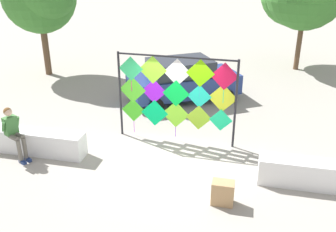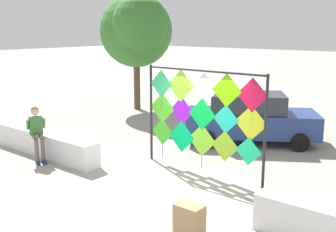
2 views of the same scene
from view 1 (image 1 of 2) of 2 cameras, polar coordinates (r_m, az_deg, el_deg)
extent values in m
plane|color=#9E998E|center=(10.95, 0.27, -6.65)|extent=(120.00, 120.00, 0.00)
cube|color=white|center=(12.27, -22.39, -3.17)|extent=(4.62, 0.57, 0.70)
cylinder|color=#232328|center=(11.98, -7.13, 3.20)|extent=(0.07, 0.07, 2.73)
cylinder|color=#232328|center=(11.25, 10.04, 1.60)|extent=(0.07, 0.07, 2.73)
cylinder|color=#232328|center=(11.07, 1.25, 8.79)|extent=(3.55, 0.13, 0.06)
cube|color=#43CC25|center=(12.04, -5.19, 0.89)|extent=(0.77, 0.03, 0.77)
cylinder|color=#C016E5|center=(12.28, -5.08, -1.59)|extent=(0.02, 0.02, 0.40)
cube|color=#04D96F|center=(11.84, -1.99, 0.46)|extent=(0.87, 0.03, 0.87)
cube|color=#89EA2F|center=(11.68, 1.15, 0.24)|extent=(0.86, 0.03, 0.86)
cylinder|color=#8216E5|center=(11.94, 1.14, -2.37)|extent=(0.02, 0.02, 0.34)
cube|color=#93CD29|center=(11.55, 4.59, -0.25)|extent=(0.79, 0.03, 0.79)
cube|color=#1BE891|center=(11.46, 7.87, -0.61)|extent=(0.70, 0.03, 0.70)
cube|color=#55D92D|center=(11.79, -5.31, 3.91)|extent=(0.85, 0.03, 0.85)
cylinder|color=#B516E5|center=(12.00, -5.19, 1.37)|extent=(0.02, 0.02, 0.29)
cube|color=#991AF2|center=(11.59, -2.10, 3.70)|extent=(0.77, 0.03, 0.77)
cube|color=#08D843|center=(11.40, 1.20, 3.37)|extent=(0.83, 0.03, 0.83)
cube|color=#1CD8B7|center=(11.30, 4.70, 2.93)|extent=(0.73, 0.03, 0.73)
cube|color=yellow|center=(11.23, 8.15, 2.64)|extent=(0.87, 0.03, 0.87)
cube|color=#31CD74|center=(11.57, -5.57, 7.04)|extent=(0.76, 0.03, 0.76)
cylinder|color=#E5168C|center=(11.75, -5.45, 4.49)|extent=(0.02, 0.02, 0.34)
cube|color=#97F230|center=(11.37, -2.29, 6.88)|extent=(0.86, 0.03, 0.86)
cube|color=white|center=(11.21, 1.38, 6.50)|extent=(0.83, 0.03, 0.83)
cube|color=#71CF09|center=(11.05, 4.84, 6.36)|extent=(0.84, 0.03, 0.84)
cylinder|color=#7816E5|center=(11.26, 4.74, 3.47)|extent=(0.02, 0.02, 0.36)
cube|color=red|center=(10.99, 8.43, 5.86)|extent=(0.82, 0.03, 0.82)
cylinder|color=#16E5B4|center=(11.21, 8.25, 2.90)|extent=(0.02, 0.02, 0.41)
cylinder|color=#666056|center=(11.43, -21.23, -5.00)|extent=(0.11, 0.11, 0.70)
cylinder|color=#666056|center=(11.42, -22.05, -3.01)|extent=(0.41, 0.28, 0.13)
cube|color=navy|center=(11.53, -20.84, -6.43)|extent=(0.26, 0.19, 0.09)
cylinder|color=#666056|center=(11.51, -20.53, -4.69)|extent=(0.11, 0.11, 0.70)
cylinder|color=#666056|center=(11.49, -21.34, -2.72)|extent=(0.41, 0.28, 0.13)
cube|color=navy|center=(11.60, -20.15, -6.12)|extent=(0.26, 0.19, 0.09)
cube|color=#3D7538|center=(11.49, -22.44, -1.30)|extent=(0.33, 0.41, 0.52)
sphere|color=#DBB293|center=(11.34, -22.75, 0.53)|extent=(0.22, 0.22, 0.22)
sphere|color=brown|center=(11.35, -22.81, 0.62)|extent=(0.22, 0.22, 0.22)
cylinder|color=#3D7538|center=(11.36, -23.35, -1.47)|extent=(0.19, 0.15, 0.31)
cylinder|color=#3D7538|center=(11.55, -21.51, -0.73)|extent=(0.19, 0.15, 0.31)
cube|color=navy|center=(15.01, 2.34, 4.84)|extent=(4.52, 3.77, 0.75)
cube|color=#282D38|center=(14.75, 1.84, 7.25)|extent=(2.84, 2.60, 0.60)
cylinder|color=black|center=(16.45, 5.82, 5.10)|extent=(0.59, 0.49, 0.56)
cylinder|color=black|center=(14.94, 8.71, 2.95)|extent=(0.59, 0.49, 0.56)
cylinder|color=black|center=(15.51, -3.84, 3.98)|extent=(0.59, 0.49, 0.56)
cylinder|color=black|center=(13.90, -1.81, 1.58)|extent=(0.59, 0.49, 0.56)
cube|color=tan|center=(9.22, 8.16, -11.26)|extent=(0.52, 0.34, 0.59)
cylinder|color=brown|center=(19.77, 18.97, 10.34)|extent=(0.24, 0.24, 2.66)
cylinder|color=brown|center=(18.84, -17.78, 9.76)|extent=(0.29, 0.29, 2.60)
camera|label=2|loc=(4.53, 67.57, -16.44)|focal=44.30mm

